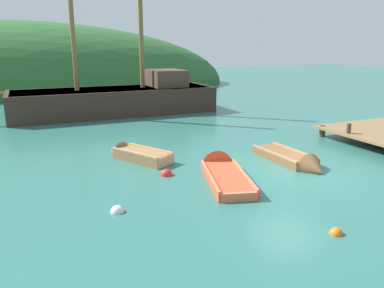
# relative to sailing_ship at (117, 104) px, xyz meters

# --- Properties ---
(ground_plane) EXTENTS (120.00, 120.00, 0.00)m
(ground_plane) POSITION_rel_sailing_ship_xyz_m (2.71, -14.27, -0.61)
(ground_plane) COLOR #2D6B60
(shore_hill) EXTENTS (46.20, 18.48, 13.48)m
(shore_hill) POSITION_rel_sailing_ship_xyz_m (-6.54, 17.57, -0.61)
(shore_hill) COLOR #2D602D
(shore_hill) RESTS_ON ground
(sailing_ship) EXTENTS (15.50, 4.03, 11.73)m
(sailing_ship) POSITION_rel_sailing_ship_xyz_m (0.00, 0.00, 0.00)
(sailing_ship) COLOR #38281E
(sailing_ship) RESTS_ON ground
(rowboat_far) EXTENTS (1.19, 3.42, 1.05)m
(rowboat_far) POSITION_rel_sailing_ship_xyz_m (3.51, -13.52, -0.51)
(rowboat_far) COLOR brown
(rowboat_far) RESTS_ON ground
(rowboat_outer_right) EXTENTS (2.24, 3.06, 0.88)m
(rowboat_outer_right) POSITION_rel_sailing_ship_xyz_m (-1.79, -10.46, -0.47)
(rowboat_outer_right) COLOR #9E7047
(rowboat_outer_right) RESTS_ON ground
(rowboat_portside) EXTENTS (2.22, 4.07, 1.15)m
(rowboat_portside) POSITION_rel_sailing_ship_xyz_m (0.42, -13.53, -0.53)
(rowboat_portside) COLOR #C64C2D
(rowboat_portside) RESTS_ON ground
(buoy_orange) EXTENTS (0.32, 0.32, 0.32)m
(buoy_orange) POSITION_rel_sailing_ship_xyz_m (0.89, -18.33, -0.61)
(buoy_orange) COLOR orange
(buoy_orange) RESTS_ON ground
(buoy_red) EXTENTS (0.43, 0.43, 0.43)m
(buoy_red) POSITION_rel_sailing_ship_xyz_m (-1.33, -12.74, -0.61)
(buoy_red) COLOR red
(buoy_red) RESTS_ON ground
(buoy_white) EXTENTS (0.37, 0.37, 0.37)m
(buoy_white) POSITION_rel_sailing_ship_xyz_m (-3.58, -15.00, -0.61)
(buoy_white) COLOR white
(buoy_white) RESTS_ON ground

